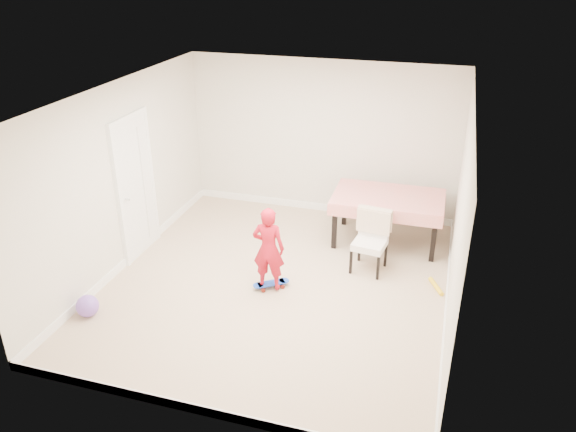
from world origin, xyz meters
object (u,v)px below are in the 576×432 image
(dining_table, at_px, (387,219))
(balloon, at_px, (87,306))
(child, at_px, (269,251))
(dining_chair, at_px, (370,242))
(skateboard, at_px, (271,285))

(dining_table, bearing_deg, balloon, -138.08)
(dining_table, xyz_separation_m, child, (-1.31, -1.81, 0.19))
(dining_chair, distance_m, child, 1.49)
(dining_table, distance_m, balloon, 4.48)
(dining_table, bearing_deg, child, -126.69)
(dining_chair, distance_m, balloon, 3.81)
(skateboard, bearing_deg, dining_chair, -0.11)
(skateboard, bearing_deg, dining_table, 18.25)
(dining_table, distance_m, dining_chair, 0.94)
(skateboard, relative_size, child, 0.43)
(balloon, bearing_deg, skateboard, 32.31)
(dining_chair, relative_size, balloon, 3.18)
(dining_table, relative_size, dining_chair, 1.85)
(dining_table, distance_m, child, 2.24)
(balloon, bearing_deg, child, 31.71)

